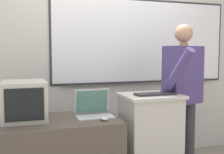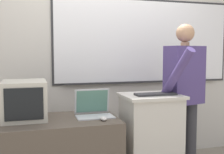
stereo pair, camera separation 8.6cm
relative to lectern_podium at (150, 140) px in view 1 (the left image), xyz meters
The scene contains 7 objects.
back_wall 1.37m from the lectern_podium, 108.48° to the left, with size 6.40×0.17×2.99m.
lectern_podium is the anchor object (origin of this frame).
person_presenter 0.64m from the lectern_podium, ahead, with size 0.58×0.61×1.66m.
laptop 0.68m from the lectern_podium, behind, with size 0.35×0.26×0.26m.
wireless_keyboard 0.48m from the lectern_podium, 71.09° to the right, with size 0.40×0.14×0.02m.
computer_mouse_by_laptop 0.63m from the lectern_podium, 163.51° to the right, with size 0.06×0.10×0.03m.
crt_monitor 1.30m from the lectern_podium, behind, with size 0.39×0.44×0.35m.
Camera 1 is at (-0.93, -2.06, 1.35)m, focal length 45.00 mm.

